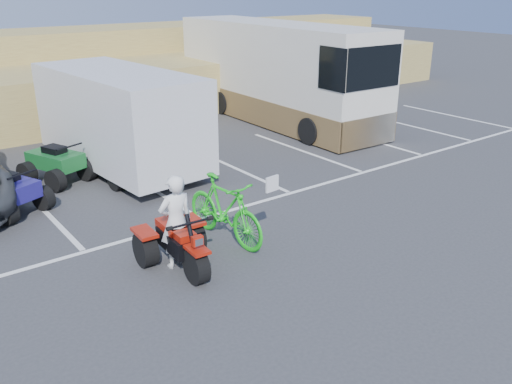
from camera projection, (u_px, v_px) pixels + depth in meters
ground at (265, 259)px, 10.55m from camera, size 100.00×100.00×0.00m
parking_stripes at (195, 190)px, 14.06m from camera, size 28.00×5.16×0.01m
grass_embankment at (28, 79)px, 21.58m from camera, size 40.00×8.50×3.10m
red_trike_atv at (182, 268)px, 10.22m from camera, size 1.42×1.84×1.15m
rider at (176, 222)px, 10.00m from camera, size 0.69×0.47×1.82m
green_dirt_bike at (225, 209)px, 11.10m from camera, size 0.87×2.35×1.38m
cargo_trailer at (119, 117)px, 15.19m from camera, size 2.84×6.15×2.79m
rv_motorhome at (276, 79)px, 20.78m from camera, size 2.84×10.08×3.59m
quad_atv_blue at (12, 212)px, 12.73m from camera, size 1.79×2.00×1.08m
quad_atv_green at (59, 182)px, 14.64m from camera, size 1.81×2.06×1.12m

